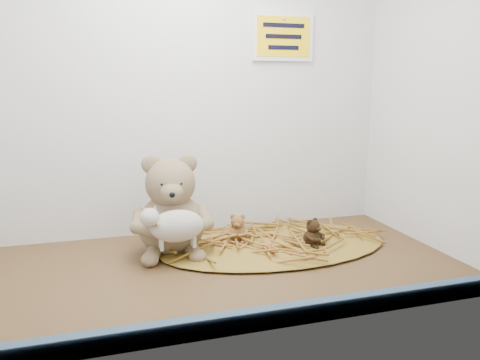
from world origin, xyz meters
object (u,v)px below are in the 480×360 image
object	(u,v)px
main_teddy	(171,204)
mini_teddy_tan	(238,227)
mini_teddy_brown	(312,231)
toy_lamb	(177,226)

from	to	relation	value
main_teddy	mini_teddy_tan	distance (cm)	19.15
mini_teddy_tan	mini_teddy_brown	bearing A→B (deg)	-4.62
main_teddy	mini_teddy_brown	world-z (taller)	main_teddy
toy_lamb	mini_teddy_brown	size ratio (longest dim) A/B	2.29
toy_lamb	mini_teddy_brown	world-z (taller)	toy_lamb
toy_lamb	mini_teddy_brown	bearing A→B (deg)	1.19
main_teddy	mini_teddy_brown	bearing A→B (deg)	-7.48
mini_teddy_tan	mini_teddy_brown	xyz separation A→B (cm)	(17.38, -9.01, -0.05)
mini_teddy_tan	toy_lamb	bearing A→B (deg)	-128.20
toy_lamb	mini_teddy_tan	bearing A→B (deg)	29.03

